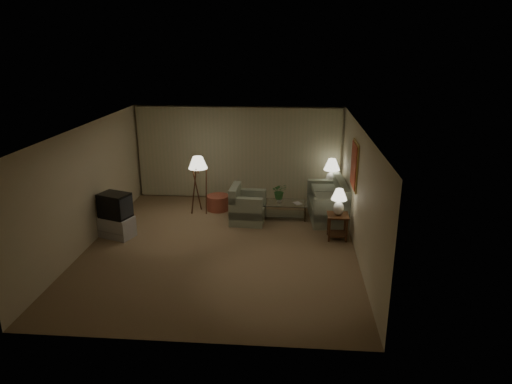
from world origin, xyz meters
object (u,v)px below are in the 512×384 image
armchair (248,208)px  table_lamp_near (339,200)px  floor_lamp (199,184)px  vase (279,200)px  crt_tv (115,205)px  side_table_far (330,192)px  tv_cabinet (117,227)px  table_lamp_far (332,170)px  coffee_table (285,208)px  ottoman (218,203)px  side_table_near (338,222)px  sofa (327,203)px

armchair → table_lamp_near: 2.44m
floor_lamp → vase: floor_lamp is taller
crt_tv → vase: 4.12m
side_table_far → crt_tv: 5.81m
table_lamp_near → crt_tv: size_ratio=0.79×
side_table_far → floor_lamp: (-3.57, -0.81, 0.41)m
armchair → floor_lamp: (-1.37, 0.55, 0.44)m
tv_cabinet → vase: vase is taller
armchair → table_lamp_near: bearing=-109.2°
table_lamp_far → coffee_table: bearing=-141.3°
floor_lamp → vase: (2.16, -0.19, -0.33)m
side_table_far → ottoman: (-3.10, -0.56, -0.20)m
ottoman → tv_cabinet: bearing=-136.4°
table_lamp_near → vase: 1.94m
side_table_far → coffee_table: 1.61m
crt_tv → table_lamp_near: bearing=22.9°
side_table_near → floor_lamp: (-3.57, 1.44, 0.41)m
side_table_far → crt_tv: (-5.20, -2.56, 0.38)m
table_lamp_near → floor_lamp: (-3.57, 1.44, -0.15)m
armchair → vase: armchair is taller
sofa → armchair: size_ratio=1.94×
side_table_far → table_lamp_near: table_lamp_near is taller
side_table_far → armchair: bearing=-148.2°
table_lamp_far → vase: table_lamp_far is taller
side_table_near → side_table_far: same height
table_lamp_far → crt_tv: bearing=-153.8°
armchair → table_lamp_far: bearing=-55.3°
table_lamp_far → crt_tv: size_ratio=0.96×
sofa → side_table_near: bearing=2.4°
sofa → table_lamp_near: bearing=2.4°
coffee_table → tv_cabinet: (-3.95, -1.56, -0.03)m
armchair → floor_lamp: floor_lamp is taller
side_table_near → tv_cabinet: (-5.20, -0.31, -0.16)m
armchair → ottoman: (-0.91, 0.80, -0.17)m
crt_tv → vase: crt_tv is taller
coffee_table → armchair: bearing=-159.1°
table_lamp_far → crt_tv: 5.80m
side_table_far → table_lamp_far: 0.65m
armchair → side_table_far: 2.58m
side_table_near → table_lamp_far: bearing=90.0°
floor_lamp → ottoman: bearing=28.3°
tv_cabinet → crt_tv: size_ratio=1.11×
tv_cabinet → vase: (3.80, 1.56, 0.24)m
ottoman → coffee_table: bearing=-13.4°
tv_cabinet → floor_lamp: (1.63, 1.75, 0.57)m
tv_cabinet → vase: size_ratio=6.17×
crt_tv → ottoman: bearing=63.1°
table_lamp_far → tv_cabinet: (-5.20, -2.56, -0.80)m
crt_tv → ottoman: 2.95m
side_table_near → table_lamp_near: table_lamp_near is taller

